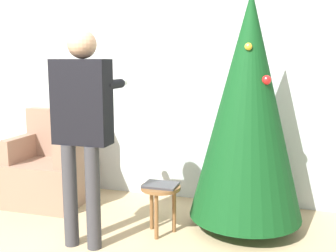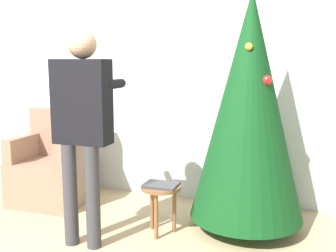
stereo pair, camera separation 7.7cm
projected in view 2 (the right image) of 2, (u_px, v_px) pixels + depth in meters
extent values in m
cube|color=silver|center=(158.00, 79.00, 4.44)|extent=(8.00, 0.06, 2.70)
cylinder|color=brown|center=(245.00, 222.00, 3.67)|extent=(0.10, 0.10, 0.12)
cone|color=#0F4219|center=(249.00, 107.00, 3.50)|extent=(1.03, 1.03, 2.04)
sphere|color=gold|center=(249.00, 46.00, 3.29)|extent=(0.06, 0.06, 0.06)
sphere|color=#B23399|center=(232.00, 159.00, 4.00)|extent=(0.09, 0.09, 0.09)
sphere|color=red|center=(267.00, 80.00, 3.28)|extent=(0.08, 0.08, 0.08)
cube|color=#93705B|center=(51.00, 182.00, 4.32)|extent=(0.76, 0.66, 0.48)
cube|color=#93705B|center=(62.00, 132.00, 4.48)|extent=(0.76, 0.14, 0.54)
cube|color=#93705B|center=(25.00, 147.00, 4.35)|extent=(0.12, 0.59, 0.26)
cube|color=#93705B|center=(75.00, 151.00, 4.16)|extent=(0.12, 0.59, 0.26)
cylinder|color=#38383D|center=(70.00, 195.00, 3.30)|extent=(0.12, 0.12, 0.87)
cylinder|color=#38383D|center=(93.00, 197.00, 3.24)|extent=(0.12, 0.12, 0.87)
cube|color=black|center=(82.00, 102.00, 3.20)|extent=(0.47, 0.20, 0.69)
sphere|color=tan|center=(82.00, 44.00, 3.16)|extent=(0.24, 0.24, 0.24)
cylinder|color=black|center=(72.00, 83.00, 3.42)|extent=(0.08, 0.30, 0.08)
cylinder|color=black|center=(114.00, 84.00, 3.29)|extent=(0.08, 0.30, 0.08)
cube|color=white|center=(123.00, 83.00, 3.47)|extent=(0.04, 0.14, 0.04)
cylinder|color=brown|center=(161.00, 187.00, 3.51)|extent=(0.36, 0.36, 0.03)
cylinder|color=brown|center=(156.00, 216.00, 3.43)|extent=(0.04, 0.04, 0.42)
cylinder|color=brown|center=(174.00, 210.00, 3.57)|extent=(0.04, 0.04, 0.42)
cylinder|color=brown|center=(152.00, 207.00, 3.64)|extent=(0.04, 0.04, 0.42)
cube|color=#38383D|center=(161.00, 185.00, 3.51)|extent=(0.30, 0.23, 0.02)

